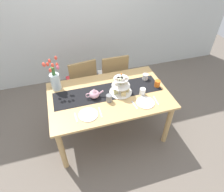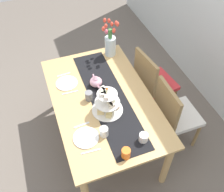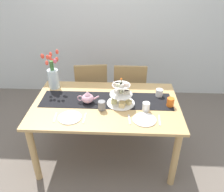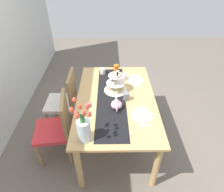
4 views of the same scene
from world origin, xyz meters
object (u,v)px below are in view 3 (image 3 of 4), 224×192
at_px(chair_left, 92,89).
at_px(knife_left, 85,118).
at_px(mug_white_text, 146,107).
at_px(dinner_plate_left, 70,117).
at_px(fork_right, 129,119).
at_px(cream_jug, 159,93).
at_px(mug_orange, 170,102).
at_px(dinner_plate_right, 144,120).
at_px(chair_right, 129,90).
at_px(tiered_cake_stand, 121,95).
at_px(dining_table, 106,111).
at_px(fork_left, 55,117).
at_px(mug_grey, 102,105).
at_px(knife_right, 159,120).
at_px(teapot, 88,98).
at_px(tulip_vase, 53,75).

height_order(chair_left, knife_left, chair_left).
bearing_deg(chair_left, mug_white_text, -51.23).
bearing_deg(dinner_plate_left, fork_right, 0.00).
bearing_deg(cream_jug, mug_orange, -65.92).
bearing_deg(knife_left, dinner_plate_right, 0.00).
height_order(chair_right, tiered_cake_stand, tiered_cake_stand).
bearing_deg(dining_table, cream_jug, 16.67).
xyz_separation_m(knife_left, fork_right, (0.44, 0.00, 0.00)).
distance_m(dinner_plate_left, fork_left, 0.15).
bearing_deg(chair_right, mug_orange, -61.01).
relative_size(chair_right, mug_grey, 9.58).
height_order(chair_left, chair_right, same).
xyz_separation_m(tiered_cake_stand, fork_left, (-0.64, -0.28, -0.10)).
bearing_deg(mug_orange, cream_jug, 114.08).
distance_m(dinner_plate_right, knife_right, 0.15).
distance_m(fork_right, mug_grey, 0.33).
relative_size(knife_left, mug_orange, 1.79).
bearing_deg(dining_table, chair_right, 68.95).
height_order(fork_left, mug_grey, mug_grey).
bearing_deg(knife_right, mug_white_text, 126.96).
relative_size(teapot, tulip_vase, 0.52).
xyz_separation_m(fork_left, knife_right, (1.02, 0.00, 0.00)).
relative_size(knife_left, fork_right, 1.13).
xyz_separation_m(dining_table, teapot, (-0.20, 0.00, 0.16)).
distance_m(knife_left, mug_orange, 0.91).
bearing_deg(tulip_vase, dining_table, -26.66).
bearing_deg(fork_right, mug_orange, 31.06).
height_order(dinner_plate_left, fork_right, dinner_plate_left).
height_order(knife_left, mug_grey, mug_grey).
bearing_deg(fork_left, chair_right, 52.91).
xyz_separation_m(dining_table, mug_orange, (0.68, -0.02, 0.15)).
bearing_deg(tulip_vase, mug_orange, -14.66).
distance_m(dining_table, fork_right, 0.39).
bearing_deg(dining_table, tulip_vase, 153.34).
distance_m(chair_right, tulip_vase, 1.07).
height_order(chair_left, dinner_plate_left, chair_left).
relative_size(tiered_cake_stand, fork_right, 2.03).
xyz_separation_m(tiered_cake_stand, teapot, (-0.36, 0.00, -0.05)).
xyz_separation_m(knife_left, mug_white_text, (0.61, 0.16, 0.04)).
relative_size(fork_right, mug_white_text, 1.58).
xyz_separation_m(fork_left, mug_grey, (0.45, 0.16, 0.05)).
height_order(teapot, mug_white_text, teapot).
bearing_deg(dinner_plate_left, knife_right, 0.00).
height_order(dinner_plate_left, mug_white_text, mug_white_text).
relative_size(tiered_cake_stand, mug_grey, 3.20).
bearing_deg(chair_left, tiered_cake_stand, -59.78).
bearing_deg(mug_orange, mug_grey, -171.92).
distance_m(fork_left, knife_left, 0.29).
xyz_separation_m(chair_left, mug_orange, (0.93, -0.74, 0.28)).
bearing_deg(mug_orange, fork_right, -148.94).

